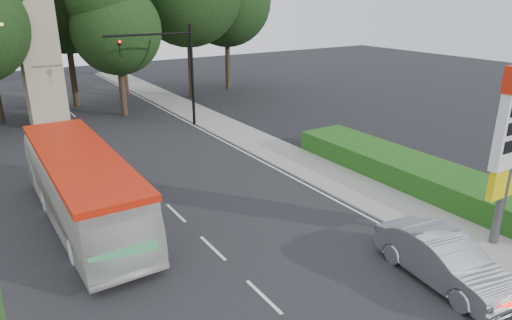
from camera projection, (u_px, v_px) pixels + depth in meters
road_surface at (167, 205)px, 20.77m from camera, size 14.00×80.00×0.02m
sidewalk_right at (313, 168)px, 25.05m from camera, size 3.00×80.00×0.12m
hedge at (409, 171)px, 23.20m from camera, size 3.00×14.00×1.20m
traffic_signal_mast at (174, 62)px, 31.59m from camera, size 6.10×0.35×7.20m
monument at (39, 54)px, 32.34m from camera, size 3.00×3.00×10.05m
tree_monument_right at (115, 10)px, 33.73m from camera, size 6.72×6.72×13.20m
transit_bus at (83, 189)px, 18.62m from camera, size 2.84×11.21×3.11m
sedan_silver at (443, 259)px, 15.00m from camera, size 2.25×5.12×1.64m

